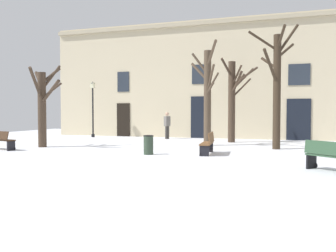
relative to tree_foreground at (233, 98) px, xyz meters
The scene contains 11 objects.
ground_plane 7.05m from the tree_foreground, 110.61° to the right, with size 33.97×33.97×0.00m, color white.
building_facade 3.93m from the tree_foreground, 129.04° to the left, with size 21.23×0.60×7.59m.
tree_foreground is the anchor object (origin of this frame).
tree_right_of_center 9.97m from the tree_foreground, 145.91° to the right, with size 2.29×2.21×3.97m.
tree_center 3.94m from the tree_foreground, 51.90° to the right, with size 2.20×2.75×5.67m.
tree_left_of_center 2.53m from the tree_foreground, 111.57° to the right, with size 1.69×2.97×5.01m.
streetlamp 9.51m from the tree_foreground, behind, with size 0.30×0.30×3.70m.
litter_bin 7.52m from the tree_foreground, 108.90° to the right, with size 0.41×0.41×0.76m.
bench_back_to_back_right 10.29m from the tree_foreground, 65.75° to the right, with size 1.60×1.45×0.88m.
bench_back_to_back_left 6.30m from the tree_foreground, 91.22° to the right, with size 0.58×1.68×0.88m.
person_strolling 4.68m from the tree_foreground, 163.59° to the left, with size 0.36×0.44×1.67m.
Camera 1 is at (5.21, -14.09, 1.70)m, focal length 38.95 mm.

